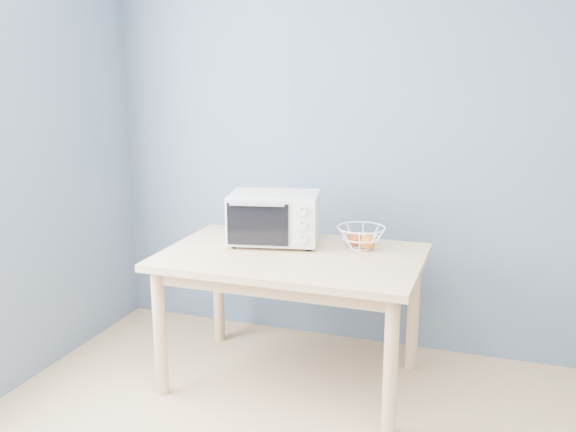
% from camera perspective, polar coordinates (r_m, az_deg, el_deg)
% --- Properties ---
extents(room, '(4.01, 4.51, 2.61)m').
position_cam_1_polar(room, '(1.72, 1.99, -2.07)').
color(room, tan).
rests_on(room, ground).
extents(dining_table, '(1.40, 0.90, 0.75)m').
position_cam_1_polar(dining_table, '(3.52, 0.33, -4.94)').
color(dining_table, tan).
rests_on(dining_table, ground).
extents(toaster_oven, '(0.56, 0.45, 0.29)m').
position_cam_1_polar(toaster_oven, '(3.65, -1.55, -0.10)').
color(toaster_oven, beige).
rests_on(toaster_oven, dining_table).
extents(fruit_basket, '(0.30, 0.30, 0.12)m').
position_cam_1_polar(fruit_basket, '(3.59, 6.56, -1.90)').
color(fruit_basket, white).
rests_on(fruit_basket, dining_table).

